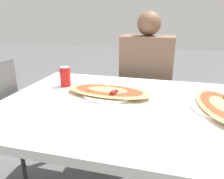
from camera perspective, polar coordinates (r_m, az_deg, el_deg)
dining_table at (r=1.16m, az=1.48°, el=-6.51°), size 1.23×0.97×0.73m
chair_far_seated at (r=1.97m, az=9.00°, el=-0.92°), size 0.40×0.40×0.91m
person_seated at (r=1.80m, az=8.91°, el=3.59°), size 0.41×0.26×1.19m
pizza_main at (r=1.24m, az=-0.91°, el=-0.58°), size 0.51×0.29×0.06m
soda_can at (r=1.42m, az=-12.09°, el=3.31°), size 0.07×0.07×0.12m
pizza_second at (r=1.17m, az=26.50°, el=-3.87°), size 0.28×0.48×0.06m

